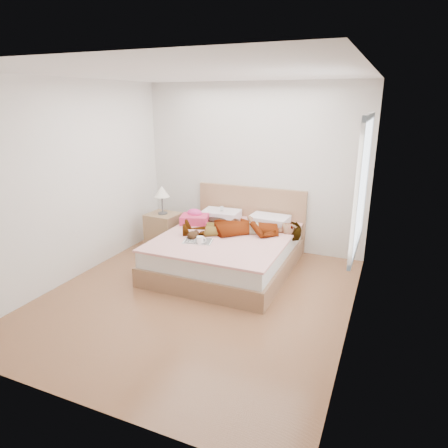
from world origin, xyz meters
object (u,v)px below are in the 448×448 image
(bed, at_px, (229,248))
(magazine, at_px, (198,241))
(coffee_mug, at_px, (200,240))
(phone, at_px, (222,209))
(nightstand, at_px, (164,228))
(plush_toy, at_px, (193,235))
(woman, at_px, (243,225))
(towel, at_px, (195,218))

(bed, relative_size, magazine, 4.82)
(bed, distance_m, magazine, 0.60)
(bed, bearing_deg, magazine, -117.08)
(magazine, height_order, coffee_mug, coffee_mug)
(phone, distance_m, nightstand, 1.02)
(bed, relative_size, nightstand, 2.00)
(coffee_mug, bearing_deg, plush_toy, 141.55)
(magazine, xyz_separation_m, plush_toy, (-0.11, 0.08, 0.05))
(magazine, height_order, plush_toy, plush_toy)
(bed, distance_m, plush_toy, 0.62)
(bed, height_order, coffee_mug, bed)
(phone, bearing_deg, plush_toy, -114.26)
(phone, bearing_deg, magazine, -107.98)
(bed, bearing_deg, nightstand, 168.82)
(woman, height_order, phone, woman)
(towel, xyz_separation_m, nightstand, (-0.58, 0.01, -0.25))
(woman, relative_size, magazine, 3.96)
(woman, xyz_separation_m, magazine, (-0.42, -0.60, -0.11))
(woman, xyz_separation_m, nightstand, (-1.41, 0.14, -0.28))
(plush_toy, bearing_deg, nightstand, 143.19)
(woman, relative_size, bed, 0.82)
(towel, distance_m, magazine, 0.84)
(magazine, xyz_separation_m, nightstand, (-0.99, 0.74, -0.17))
(bed, bearing_deg, towel, 160.88)
(phone, xyz_separation_m, nightstand, (-0.91, -0.26, -0.36))
(magazine, relative_size, nightstand, 0.42)
(woman, xyz_separation_m, coffee_mug, (-0.35, -0.67, -0.07))
(woman, distance_m, plush_toy, 0.75)
(nightstand, bearing_deg, coffee_mug, -37.09)
(nightstand, bearing_deg, phone, 16.05)
(coffee_mug, bearing_deg, woman, 62.70)
(woman, height_order, towel, woman)
(woman, height_order, coffee_mug, woman)
(plush_toy, height_order, nightstand, nightstand)
(bed, relative_size, towel, 4.33)
(coffee_mug, relative_size, nightstand, 0.13)
(phone, distance_m, magazine, 1.02)
(magazine, distance_m, plush_toy, 0.14)
(bed, xyz_separation_m, coffee_mug, (-0.18, -0.56, 0.29))
(coffee_mug, relative_size, plush_toy, 0.64)
(plush_toy, distance_m, nightstand, 1.13)
(coffee_mug, xyz_separation_m, plush_toy, (-0.18, 0.14, 0.01))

